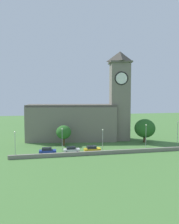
{
  "coord_description": "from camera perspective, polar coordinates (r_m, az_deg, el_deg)",
  "views": [
    {
      "loc": [
        -15.55,
        -63.48,
        16.37
      ],
      "look_at": [
        -0.88,
        7.29,
        10.62
      ],
      "focal_mm": 38.41,
      "sensor_mm": 36.0,
      "label": 1
    }
  ],
  "objects": [
    {
      "name": "streetlamp_west_mid",
      "position": [
        67.41,
        -6.52,
        -5.64
      ],
      "size": [
        0.44,
        0.44,
        6.66
      ],
      "color": "#9EA0A5",
      "rests_on": "ground"
    },
    {
      "name": "car_blue",
      "position": [
        65.62,
        -9.98,
        -9.13
      ],
      "size": [
        4.54,
        2.27,
        1.85
      ],
      "color": "#233D9E",
      "rests_on": "ground"
    },
    {
      "name": "ground_plane",
      "position": [
        81.67,
        -0.5,
        -7.01
      ],
      "size": [
        200.0,
        200.0,
        0.0
      ],
      "primitive_type": "plane",
      "color": "#477538"
    },
    {
      "name": "streetlamp_east_end",
      "position": [
        78.87,
        20.23,
        -3.97
      ],
      "size": [
        0.44,
        0.44,
        7.71
      ],
      "color": "#9EA0A5",
      "rests_on": "ground"
    },
    {
      "name": "tree_riverside_west",
      "position": [
        81.81,
        13.04,
        -3.82
      ],
      "size": [
        6.86,
        6.86,
        7.74
      ],
      "color": "brown",
      "rests_on": "ground"
    },
    {
      "name": "streetlamp_central",
      "position": [
        68.87,
        3.15,
        -5.68
      ],
      "size": [
        0.44,
        0.44,
        6.08
      ],
      "color": "#9EA0A5",
      "rests_on": "ground"
    },
    {
      "name": "church",
      "position": [
        83.07,
        -1.15,
        -0.71
      ],
      "size": [
        36.53,
        13.93,
        30.59
      ],
      "color": "slate",
      "rests_on": "ground"
    },
    {
      "name": "streetlamp_east_mid",
      "position": [
        74.03,
        13.3,
        -4.65
      ],
      "size": [
        0.44,
        0.44,
        7.04
      ],
      "color": "#9EA0A5",
      "rests_on": "ground"
    },
    {
      "name": "quay_barrier",
      "position": [
        64.71,
        2.6,
        -9.65
      ],
      "size": [
        47.09,
        0.7,
        1.0
      ],
      "primitive_type": "cube",
      "color": "gray",
      "rests_on": "ground"
    },
    {
      "name": "streetlamp_west_end",
      "position": [
        66.95,
        -17.33,
        -6.12
      ],
      "size": [
        0.44,
        0.44,
        6.21
      ],
      "color": "#9EA0A5",
      "rests_on": "ground"
    },
    {
      "name": "car_white",
      "position": [
        66.69,
        -4.32,
        -8.93
      ],
      "size": [
        4.43,
        2.39,
        1.67
      ],
      "color": "silver",
      "rests_on": "ground"
    },
    {
      "name": "tree_by_tower",
      "position": [
        75.23,
        -6.17,
        -4.81
      ],
      "size": [
        4.7,
        4.7,
        6.32
      ],
      "color": "brown",
      "rests_on": "ground"
    },
    {
      "name": "car_yellow",
      "position": [
        66.48,
        0.61,
        -8.86
      ],
      "size": [
        4.51,
        2.19,
        1.89
      ],
      "color": "gold",
      "rests_on": "ground"
    }
  ]
}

